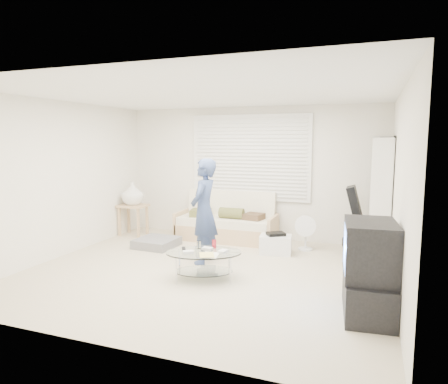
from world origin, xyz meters
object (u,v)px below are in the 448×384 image
at_px(coffee_table, 204,257).
at_px(futon_sofa, 227,224).
at_px(bookshelf, 380,198).
at_px(tv_unit, 369,270).

bearing_deg(coffee_table, futon_sofa, 101.87).
xyz_separation_m(bookshelf, tv_unit, (-0.13, -2.30, -0.47)).
relative_size(bookshelf, coffee_table, 1.63).
xyz_separation_m(tv_unit, coffee_table, (-2.09, 0.40, -0.19)).
xyz_separation_m(bookshelf, coffee_table, (-2.22, -1.90, -0.66)).
bearing_deg(bookshelf, tv_unit, -93.11).
bearing_deg(futon_sofa, bookshelf, -5.47).
xyz_separation_m(futon_sofa, coffee_table, (0.45, -2.16, 0.01)).
height_order(futon_sofa, bookshelf, bookshelf).
xyz_separation_m(futon_sofa, bookshelf, (2.67, -0.26, 0.67)).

